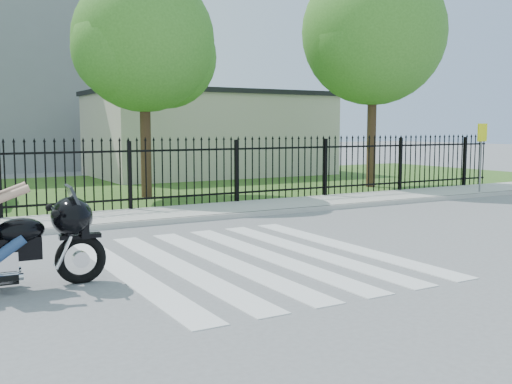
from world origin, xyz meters
TOP-DOWN VIEW (x-y plane):
  - ground at (0.00, 0.00)m, footprint 120.00×120.00m
  - crosswalk at (0.00, 0.00)m, footprint 5.00×5.50m
  - sidewalk at (0.00, 5.00)m, footprint 40.00×2.00m
  - curb at (0.00, 4.00)m, footprint 40.00×0.12m
  - grass_strip at (0.00, 12.00)m, footprint 40.00×12.00m
  - iron_fence at (0.00, 6.00)m, footprint 26.00×0.04m
  - tree_mid at (1.50, 9.00)m, footprint 4.20×4.20m
  - tree_right at (9.50, 8.00)m, footprint 5.00×5.00m
  - building_low at (7.00, 16.00)m, footprint 10.00×6.00m
  - building_low_roof at (7.00, 16.00)m, footprint 10.20×6.20m
  - traffic_sign at (10.75, 4.29)m, footprint 0.46×0.09m

SIDE VIEW (x-z plane):
  - ground at x=0.00m, z-range 0.00..0.00m
  - crosswalk at x=0.00m, z-range 0.00..0.01m
  - grass_strip at x=0.00m, z-range 0.00..0.02m
  - sidewalk at x=0.00m, z-range 0.00..0.12m
  - curb at x=0.00m, z-range 0.00..0.12m
  - iron_fence at x=0.00m, z-range 0.00..1.80m
  - traffic_sign at x=10.75m, z-range 0.58..2.71m
  - building_low at x=7.00m, z-range 0.00..3.50m
  - building_low_roof at x=7.00m, z-range 3.50..3.70m
  - tree_mid at x=1.50m, z-range 1.28..8.06m
  - tree_right at x=9.50m, z-range 1.44..9.34m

